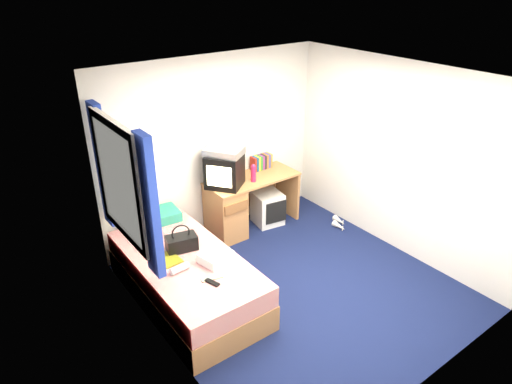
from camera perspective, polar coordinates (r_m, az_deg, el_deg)
ground at (r=5.42m, az=5.01°, el=-11.67°), size 3.40×3.40×0.00m
room_shell at (r=4.67m, az=5.71°, el=2.50°), size 3.40×3.40×3.40m
bed at (r=5.14m, az=-8.64°, el=-10.61°), size 1.01×2.00×0.54m
pillow at (r=5.68m, az=-12.38°, el=-3.05°), size 0.57×0.39×0.12m
desk at (r=6.22m, az=-2.58°, el=-1.67°), size 1.30×0.55×0.75m
storage_cube at (r=6.51m, az=1.46°, el=-2.02°), size 0.43×0.43×0.47m
crt_tv at (r=5.90m, az=-3.96°, el=2.70°), size 0.58×0.59×0.43m
vcr at (r=5.81m, az=-4.02°, el=5.08°), size 0.53×0.57×0.09m
book_row at (r=6.45m, az=0.66°, el=3.77°), size 0.31×0.13×0.20m
picture_frame at (r=6.55m, az=1.45°, el=3.83°), size 0.05×0.12×0.14m
pink_water_bottle at (r=6.06m, az=-0.33°, el=2.29°), size 0.08×0.08×0.22m
aerosol_can at (r=6.10m, az=-1.65°, el=2.19°), size 0.05×0.05×0.16m
handbag at (r=5.07m, az=-9.29°, el=-6.21°), size 0.37×0.26×0.31m
towel at (r=4.86m, az=-5.08°, el=-8.06°), size 0.36×0.32×0.10m
magazine at (r=4.97m, az=-10.89°, el=-8.24°), size 0.22×0.29×0.01m
water_bottle at (r=4.76m, az=-9.52°, el=-9.41°), size 0.20×0.08×0.07m
colour_swatch_fan at (r=4.64m, az=-5.52°, el=-10.66°), size 0.23×0.11×0.01m
remote_control at (r=4.58m, az=-5.50°, el=-11.19°), size 0.10×0.17×0.02m
window_assembly at (r=4.66m, az=-16.36°, el=1.02°), size 0.11×1.42×1.40m
white_heels at (r=6.62m, az=10.39°, el=-3.89°), size 0.22×0.33×0.09m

